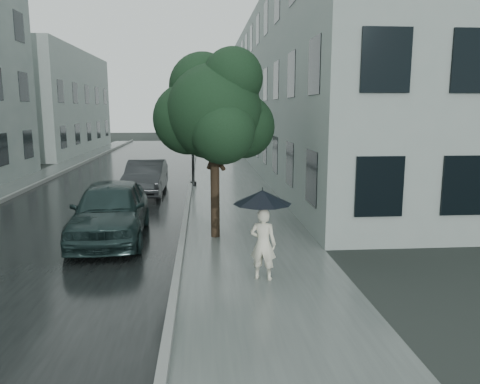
{
  "coord_description": "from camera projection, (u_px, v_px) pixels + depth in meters",
  "views": [
    {
      "loc": [
        -1.01,
        -9.5,
        3.49
      ],
      "look_at": [
        -0.03,
        2.67,
        1.3
      ],
      "focal_mm": 35.0,
      "sensor_mm": 36.0,
      "label": 1
    }
  ],
  "objects": [
    {
      "name": "asphalt_road",
      "position": [
        114.0,
        186.0,
        21.39
      ],
      "size": [
        6.85,
        60.0,
        0.0
      ],
      "primitive_type": "cube",
      "color": "black",
      "rests_on": "ground"
    },
    {
      "name": "building_near",
      "position": [
        307.0,
        92.0,
        28.78
      ],
      "size": [
        7.02,
        36.0,
        9.0
      ],
      "color": "gray",
      "rests_on": "ground"
    },
    {
      "name": "lamp_post",
      "position": [
        189.0,
        120.0,
        20.77
      ],
      "size": [
        0.82,
        0.48,
        5.17
      ],
      "rotation": [
        0.0,
        0.0,
        0.35
      ],
      "color": "black",
      "rests_on": "ground"
    },
    {
      "name": "car_near",
      "position": [
        111.0,
        210.0,
        12.57
      ],
      "size": [
        2.11,
        4.73,
        1.58
      ],
      "primitive_type": "imported",
      "rotation": [
        0.0,
        0.0,
        0.05
      ],
      "color": "#182929",
      "rests_on": "ground"
    },
    {
      "name": "sidewalk",
      "position": [
        230.0,
        184.0,
        21.81
      ],
      "size": [
        3.5,
        60.0,
        0.01
      ],
      "primitive_type": "cube",
      "color": "slate",
      "rests_on": "ground"
    },
    {
      "name": "street_tree",
      "position": [
        214.0,
        110.0,
        12.39
      ],
      "size": [
        3.31,
        3.0,
        5.05
      ],
      "color": "#332619",
      "rests_on": "ground"
    },
    {
      "name": "building_far_b",
      "position": [
        43.0,
        102.0,
        37.66
      ],
      "size": [
        7.02,
        18.0,
        8.0
      ],
      "color": "gray",
      "rests_on": "ground"
    },
    {
      "name": "pedestrian",
      "position": [
        263.0,
        244.0,
        9.56
      ],
      "size": [
        0.63,
        0.52,
        1.49
      ],
      "primitive_type": "imported",
      "rotation": [
        0.0,
        0.0,
        2.79
      ],
      "color": "silver",
      "rests_on": "sidewalk"
    },
    {
      "name": "umbrella",
      "position": [
        262.0,
        197.0,
        9.4
      ],
      "size": [
        1.51,
        1.51,
        0.98
      ],
      "rotation": [
        0.0,
        0.0,
        -0.33
      ],
      "color": "black",
      "rests_on": "ground"
    },
    {
      "name": "ground",
      "position": [
        251.0,
        274.0,
        10.01
      ],
      "size": [
        120.0,
        120.0,
        0.0
      ],
      "primitive_type": "plane",
      "color": "black",
      "rests_on": "ground"
    },
    {
      "name": "car_far",
      "position": [
        146.0,
        177.0,
        19.25
      ],
      "size": [
        1.51,
        4.21,
        1.38
      ],
      "primitive_type": "imported",
      "rotation": [
        0.0,
        0.0,
        -0.01
      ],
      "color": "#222527",
      "rests_on": "ground"
    },
    {
      "name": "kerb_near",
      "position": [
        191.0,
        183.0,
        21.65
      ],
      "size": [
        0.15,
        60.0,
        0.15
      ],
      "primitive_type": "cube",
      "color": "slate",
      "rests_on": "ground"
    },
    {
      "name": "kerb_far",
      "position": [
        35.0,
        185.0,
        21.1
      ],
      "size": [
        0.15,
        60.0,
        0.15
      ],
      "primitive_type": "cube",
      "color": "slate",
      "rests_on": "ground"
    },
    {
      "name": "sidewalk_far",
      "position": [
        14.0,
        187.0,
        21.04
      ],
      "size": [
        1.7,
        60.0,
        0.01
      ],
      "primitive_type": "cube",
      "color": "#4C5451",
      "rests_on": "ground"
    }
  ]
}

